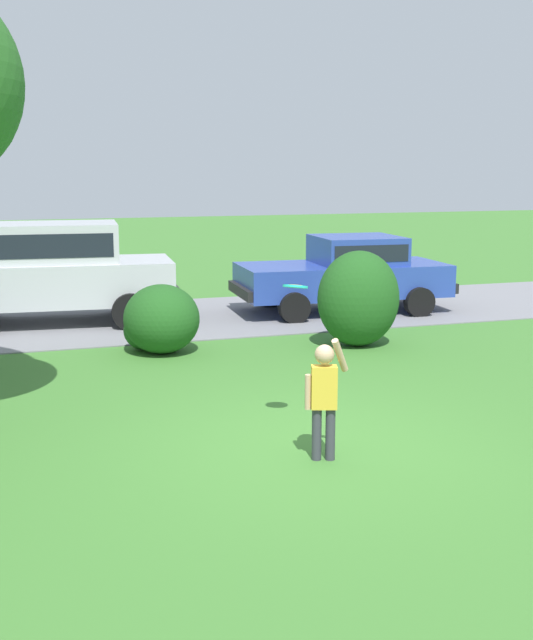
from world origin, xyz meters
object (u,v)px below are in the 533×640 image
object	(u,v)px
child_thrower	(324,392)
parked_suv	(51,268)
frisbee	(295,286)
parked_sedan	(347,271)

from	to	relation	value
child_thrower	parked_suv	bearing A→B (deg)	104.27
frisbee	parked_sedan	bearing A→B (deg)	62.20
parked_suv	child_thrower	world-z (taller)	parked_suv
child_thrower	frisbee	xyz separation A→B (m)	(0.03, 0.95, 0.95)
parked_suv	child_thrower	bearing A→B (deg)	-75.73
child_thrower	parked_sedan	bearing A→B (deg)	64.94
parked_suv	child_thrower	size ratio (longest dim) A/B	3.76
parked_suv	frisbee	xyz separation A→B (m)	(2.18, -7.48, 0.59)
parked_sedan	child_thrower	world-z (taller)	parked_sedan
parked_suv	child_thrower	distance (m)	8.71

